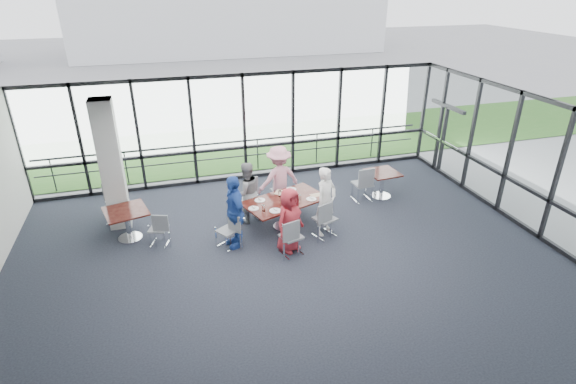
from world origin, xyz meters
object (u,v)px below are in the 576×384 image
object	(u,v)px
chair_main_fr	(280,190)
chair_spare_r	(362,184)
diner_end	(235,212)
diner_far_left	(246,192)
side_table_left	(126,215)
diner_far_right	(279,179)
chair_main_fl	(249,200)
chair_main_end	(227,231)
structural_column	(111,166)
main_table	(285,204)
diner_near_left	(289,220)
chair_spare_la	(158,229)
side_table_right	(383,176)
diner_near_right	(326,201)
chair_main_nl	(291,236)
chair_main_nr	(325,219)
chair_spare_lb	(116,205)

from	to	relation	value
chair_main_fr	chair_spare_r	size ratio (longest dim) A/B	0.88
diner_end	diner_far_left	bearing A→B (deg)	148.00
side_table_left	diner_far_right	size ratio (longest dim) A/B	0.64
diner_far_left	chair_spare_r	xyz separation A→B (m)	(3.29, 0.26, -0.30)
chair_main_fl	chair_spare_r	bearing A→B (deg)	159.00
diner_far_left	chair_main_end	bearing A→B (deg)	43.56
chair_main_fr	side_table_left	bearing A→B (deg)	-0.91
side_table_left	structural_column	bearing A→B (deg)	106.00
main_table	diner_near_left	size ratio (longest dim) A/B	1.46
chair_spare_la	side_table_left	bearing A→B (deg)	167.23
structural_column	main_table	bearing A→B (deg)	-17.86
side_table_right	diner_near_right	bearing A→B (deg)	-147.47
side_table_right	chair_main_fl	bearing A→B (deg)	-178.07
chair_spare_la	side_table_right	bearing A→B (deg)	27.89
chair_main_nl	diner_near_left	bearing A→B (deg)	70.81
diner_near_right	chair_spare_r	world-z (taller)	diner_near_right
diner_far_right	diner_end	size ratio (longest dim) A/B	1.02
structural_column	chair_main_nl	xyz separation A→B (m)	(3.72, -2.46, -1.15)
chair_main_nr	chair_spare_r	size ratio (longest dim) A/B	0.95
chair_main_nl	chair_main_fr	bearing A→B (deg)	64.50
diner_near_left	diner_near_right	bearing A→B (deg)	-7.98
chair_main_fr	structural_column	bearing A→B (deg)	-11.85
diner_end	chair_spare_r	bearing A→B (deg)	101.66
diner_far_right	diner_end	xyz separation A→B (m)	(-1.42, -1.43, -0.02)
chair_main_end	structural_column	bearing A→B (deg)	-159.57
chair_main_fr	chair_spare_r	world-z (taller)	chair_spare_r
chair_main_fr	chair_main_end	world-z (taller)	chair_main_fr
structural_column	chair_main_end	distance (m)	3.21
side_table_left	diner_far_left	bearing A→B (deg)	1.47
chair_main_fl	chair_spare_r	distance (m)	3.19
chair_spare_lb	diner_far_right	bearing A→B (deg)	-167.95
side_table_left	side_table_right	size ratio (longest dim) A/B	1.29
main_table	diner_far_left	size ratio (longest dim) A/B	1.41
chair_main_nl	chair_spare_lb	world-z (taller)	chair_spare_lb
side_table_right	diner_end	bearing A→B (deg)	-162.75
side_table_left	diner_end	xyz separation A→B (m)	(2.38, -0.99, 0.23)
chair_main_end	diner_far_right	bearing A→B (deg)	98.42
diner_end	diner_far_right	bearing A→B (deg)	127.56
chair_main_nr	chair_main_fr	bearing A→B (deg)	85.78
chair_main_fr	diner_near_left	bearing A→B (deg)	69.24
diner_near_right	chair_spare_r	xyz separation A→B (m)	(1.60, 1.37, -0.35)
diner_near_left	chair_main_nl	bearing A→B (deg)	-125.64
diner_near_right	chair_main_fl	bearing A→B (deg)	109.89
diner_far_left	side_table_left	bearing A→B (deg)	-13.00
chair_main_nl	chair_main_end	xyz separation A→B (m)	(-1.31, 0.70, -0.03)
chair_spare_r	diner_end	bearing A→B (deg)	-163.33
side_table_left	chair_main_fl	distance (m)	2.99
chair_main_fr	chair_main_end	size ratio (longest dim) A/B	1.05
diner_near_right	chair_spare_lb	bearing A→B (deg)	126.80
main_table	chair_spare_la	distance (m)	3.02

